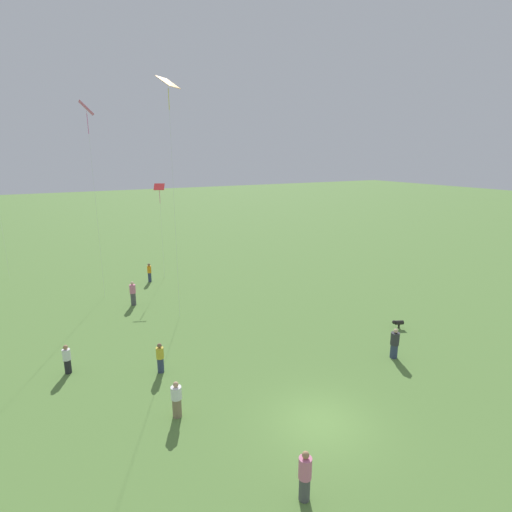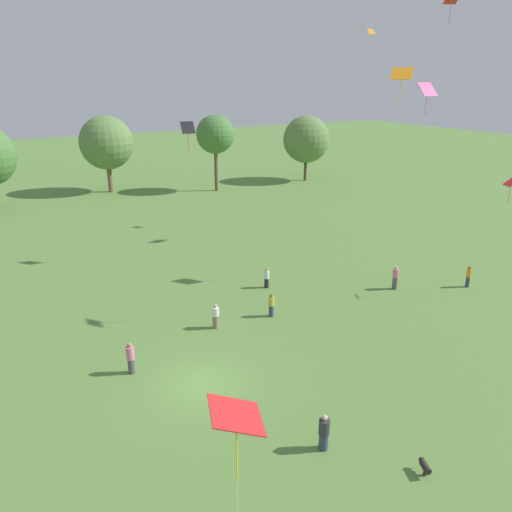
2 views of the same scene
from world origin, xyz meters
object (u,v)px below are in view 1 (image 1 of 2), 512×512
at_px(person_0, 149,273).
at_px(kite_2, 168,91).
at_px(person_3, 67,359).
at_px(kite_7, 159,190).
at_px(person_1, 177,400).
at_px(person_7, 395,344).
at_px(kite_3, 87,114).
at_px(dog_0, 398,323).
at_px(person_6, 133,294).
at_px(person_2, 305,476).
at_px(person_4, 160,358).

bearing_deg(person_0, kite_2, 22.51).
height_order(person_3, kite_7, kite_7).
height_order(person_0, kite_7, kite_7).
distance_m(person_1, person_7, 12.20).
bearing_deg(kite_3, dog_0, -86.99).
distance_m(person_6, kite_3, 13.33).
bearing_deg(kite_7, person_2, -28.44).
bearing_deg(person_0, person_6, -2.95).
relative_size(person_4, person_6, 0.88).
height_order(person_4, dog_0, person_4).
relative_size(person_4, kite_7, 0.19).
xyz_separation_m(kite_2, dog_0, (-8.68, -11.85, -14.35)).
xyz_separation_m(kite_2, kite_3, (6.70, 4.03, -0.95)).
bearing_deg(person_6, person_1, -17.13).
xyz_separation_m(person_0, person_3, (-13.28, 7.47, -0.08)).
bearing_deg(person_3, person_6, 120.11).
bearing_deg(kite_7, kite_2, -32.01).
xyz_separation_m(person_2, kite_3, (23.44, 2.89, 12.89)).
bearing_deg(kite_3, person_7, -97.71).
height_order(person_2, kite_7, kite_7).
xyz_separation_m(person_3, person_6, (8.21, -5.01, 0.13)).
xyz_separation_m(person_2, kite_2, (16.74, -1.14, 13.84)).
relative_size(person_1, person_3, 1.06).
xyz_separation_m(person_2, person_7, (5.42, -9.82, -0.06)).
bearing_deg(kite_3, kite_7, -15.48).
bearing_deg(person_2, kite_3, 145.10).
bearing_deg(person_4, person_1, 113.66).
xyz_separation_m(person_1, person_7, (-0.71, -12.18, 0.03)).
distance_m(person_2, person_4, 10.25).
xyz_separation_m(person_2, person_4, (10.05, 2.01, -0.10)).
relative_size(kite_7, dog_0, 11.33).
height_order(person_1, person_7, person_7).
xyz_separation_m(person_3, person_4, (-2.18, -4.25, 0.03)).
xyz_separation_m(person_0, person_1, (-19.38, 3.57, -0.04)).
distance_m(person_1, person_3, 7.24).
bearing_deg(person_1, kite_3, -17.30).
distance_m(person_1, kite_3, 21.65).
distance_m(person_1, person_2, 6.57).
xyz_separation_m(person_7, kite_3, (18.02, 12.71, 12.95)).
height_order(person_0, person_3, person_0).
relative_size(person_4, dog_0, 2.16).
height_order(person_4, kite_7, kite_7).
distance_m(person_6, dog_0, 18.88).
relative_size(person_6, dog_0, 2.44).
distance_m(person_3, person_6, 9.62).
height_order(person_0, person_1, person_0).
relative_size(person_4, kite_3, 0.11).
distance_m(person_3, kite_7, 18.24).
distance_m(person_0, person_7, 21.85).
bearing_deg(kite_2, person_0, 96.38).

